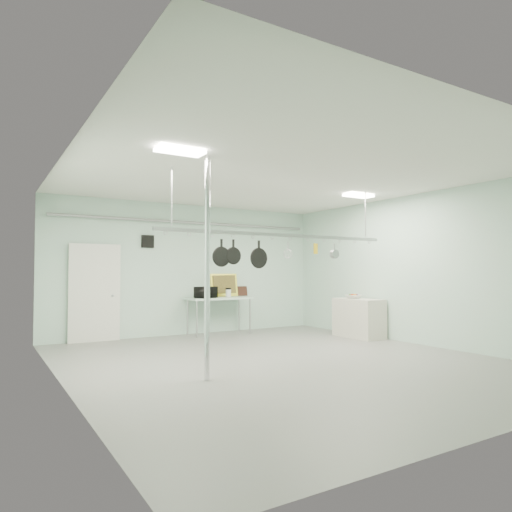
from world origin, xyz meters
TOP-DOWN VIEW (x-y plane):
  - floor at (0.00, 0.00)m, footprint 8.00×8.00m
  - ceiling at (0.00, 0.00)m, footprint 7.00×8.00m
  - back_wall at (0.00, 3.99)m, footprint 7.00×0.02m
  - right_wall at (3.49, 0.00)m, footprint 0.02×8.00m
  - door at (-2.30, 3.94)m, footprint 1.10×0.10m
  - wall_vent at (-1.10, 3.97)m, footprint 0.30×0.04m
  - conduit_pipe at (0.00, 3.90)m, footprint 6.60×0.07m
  - chrome_pole at (-1.70, -0.60)m, footprint 0.08×0.08m
  - prep_table at (0.60, 3.60)m, footprint 1.60×0.70m
  - side_cabinet at (3.15, 1.40)m, footprint 0.60×1.20m
  - pot_rack at (0.20, 0.30)m, footprint 4.80×0.06m
  - light_panel_left at (-2.20, -0.80)m, footprint 0.65×0.30m
  - light_panel_right at (2.40, 0.60)m, footprint 0.65×0.30m
  - microwave at (0.18, 3.47)m, footprint 0.58×0.48m
  - coffee_canister at (0.86, 3.61)m, footprint 0.16×0.16m
  - painting_large at (0.88, 3.90)m, footprint 0.79×0.18m
  - painting_small at (1.41, 3.90)m, footprint 0.30×0.09m
  - fruit_bowl at (3.13, 1.55)m, footprint 0.40×0.40m
  - skillet_left at (-1.02, 0.30)m, footprint 0.34×0.07m
  - skillet_mid at (-0.79, 0.30)m, footprint 0.30×0.07m
  - skillet_right at (-0.28, 0.30)m, footprint 0.36×0.09m
  - whisk at (0.34, 0.30)m, footprint 0.20×0.20m
  - grater at (0.99, 0.30)m, footprint 0.09×0.03m
  - saucepan at (1.46, 0.30)m, footprint 0.20×0.16m
  - fruit_cluster at (3.13, 1.55)m, footprint 0.24×0.24m

SIDE VIEW (x-z plane):
  - floor at x=0.00m, z-range 0.00..0.00m
  - side_cabinet at x=3.15m, z-range 0.00..0.90m
  - prep_table at x=0.60m, z-range 0.38..1.28m
  - fruit_bowl at x=3.13m, z-range 0.90..0.99m
  - fruit_cluster at x=3.13m, z-range 0.94..1.03m
  - coffee_canister at x=0.86m, z-range 0.91..1.09m
  - painting_small at x=1.41m, z-range 0.90..1.16m
  - microwave at x=0.18m, z-range 0.91..1.18m
  - door at x=-2.30m, z-range -0.05..2.15m
  - painting_large at x=0.88m, z-range 0.90..1.49m
  - back_wall at x=0.00m, z-range 0.00..3.20m
  - right_wall at x=3.49m, z-range 0.00..3.20m
  - chrome_pole at x=-1.70m, z-range 0.00..3.20m
  - skillet_right at x=-0.28m, z-range 1.59..2.09m
  - skillet_left at x=-1.02m, z-range 1.63..2.09m
  - skillet_mid at x=-0.79m, z-range 1.67..2.09m
  - whisk at x=0.34m, z-range 1.74..2.09m
  - saucepan at x=1.46m, z-range 1.78..2.09m
  - grater at x=0.99m, z-range 1.87..2.09m
  - pot_rack at x=0.20m, z-range 1.73..2.73m
  - wall_vent at x=-1.10m, z-range 2.10..2.40m
  - conduit_pipe at x=0.00m, z-range 2.71..2.79m
  - light_panel_left at x=-2.20m, z-range 3.14..3.19m
  - light_panel_right at x=2.40m, z-range 3.14..3.19m
  - ceiling at x=0.00m, z-range 3.18..3.20m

